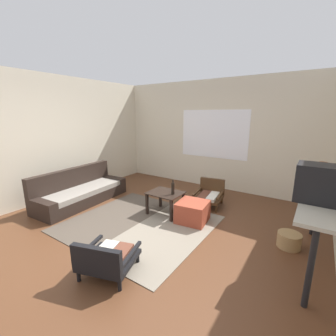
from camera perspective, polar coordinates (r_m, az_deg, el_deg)
name	(u,v)px	position (r m, az deg, el deg)	size (l,w,h in m)	color
ground_plane	(135,236)	(3.74, -8.46, -16.67)	(7.80, 7.80, 0.00)	#56331E
far_wall_with_window	(214,135)	(5.88, 11.69, 8.18)	(5.60, 0.13, 2.70)	beige
side_wall_left	(51,139)	(5.58, -27.61, 6.65)	(0.12, 6.60, 2.70)	beige
area_rug	(139,224)	(4.08, -7.40, -13.81)	(2.33, 2.18, 0.01)	#4C4238
couch	(81,192)	(5.25, -21.29, -5.73)	(0.87, 2.04, 0.73)	black
coffee_table	(165,197)	(4.29, -0.68, -7.30)	(0.63, 0.51, 0.43)	black
armchair_by_window	(210,194)	(4.83, 10.52, -6.43)	(0.61, 0.68, 0.52)	#472D19
armchair_striped_foreground	(106,258)	(2.93, -15.42, -21.21)	(0.75, 0.73, 0.48)	black
ottoman_orange	(193,212)	(4.08, 6.25, -11.00)	(0.51, 0.51, 0.37)	#993D28
console_shelf	(318,205)	(3.32, 33.73, -7.80)	(0.39, 1.79, 0.89)	#B2AD9E
crt_television	(321,184)	(3.07, 34.40, -3.30)	(0.52, 0.36, 0.43)	black
clay_vase	(321,177)	(3.77, 34.30, -1.98)	(0.25, 0.25, 0.34)	#935B38
glass_bottle	(173,188)	(4.13, 1.26, -5.17)	(0.06, 0.06, 0.27)	black
wicker_basket	(289,240)	(3.81, 28.35, -15.81)	(0.32, 0.32, 0.21)	#9E7A4C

